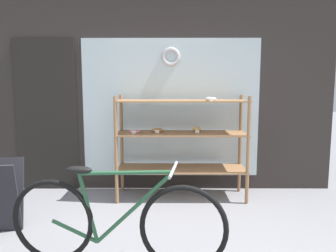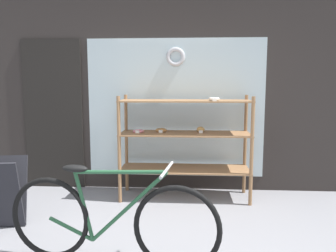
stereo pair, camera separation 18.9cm
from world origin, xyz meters
name	(u,v)px [view 1 (the left image)]	position (x,y,z in m)	size (l,w,h in m)	color
storefront_facade	(153,77)	(-0.05, 2.43, 1.58)	(4.90, 0.13, 3.26)	#2D2826
display_case	(181,136)	(0.33, 2.03, 0.81)	(1.67, 0.51, 1.34)	#8E6642
bicycle	(115,222)	(-0.25, 0.38, 0.38)	(1.80, 0.46, 0.84)	black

